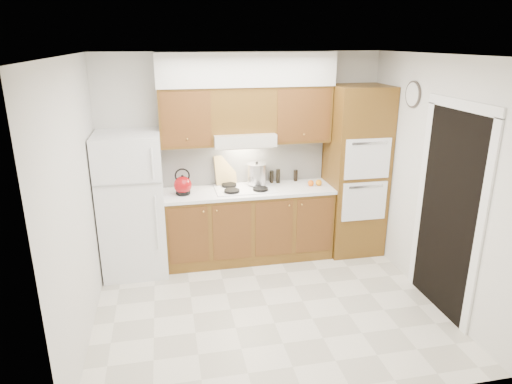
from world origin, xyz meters
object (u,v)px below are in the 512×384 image
oven_cabinet (355,171)px  kettle (183,185)px  fridge (132,204)px  stock_pot (257,174)px

oven_cabinet → kettle: oven_cabinet is taller
kettle → fridge: bearing=166.7°
fridge → stock_pot: fridge is taller
fridge → stock_pot: bearing=6.4°
oven_cabinet → kettle: 2.24m
fridge → oven_cabinet: 2.86m
fridge → kettle: size_ratio=7.89×
fridge → stock_pot: size_ratio=6.71×
oven_cabinet → kettle: (-2.24, -0.02, -0.04)m
oven_cabinet → stock_pot: (-1.29, 0.14, -0.00)m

